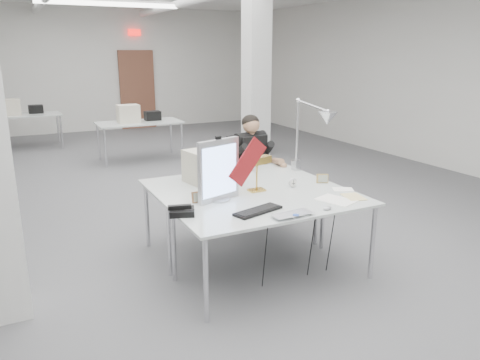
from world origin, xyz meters
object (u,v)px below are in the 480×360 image
object	(u,v)px
laptop	(296,217)
bankers_lamp	(257,175)
desk_main	(275,205)
monitor	(219,170)
beige_monitor	(205,166)
architect_lamp	(310,136)
office_chair	(249,182)
seated_person	(251,151)
desk_phone	(182,212)

from	to	relation	value
laptop	bankers_lamp	size ratio (longest dim) A/B	1.09
desk_main	monitor	bearing A→B (deg)	142.05
beige_monitor	architect_lamp	bearing A→B (deg)	-23.01
beige_monitor	monitor	bearing A→B (deg)	-111.30
monitor	desk_main	bearing A→B (deg)	-55.65
office_chair	seated_person	size ratio (longest dim) A/B	0.98
office_chair	desk_main	bearing A→B (deg)	-120.23
office_chair	monitor	xyz separation A→B (m)	(-0.98, -1.28, 0.56)
monitor	desk_phone	size ratio (longest dim) A/B	2.76
office_chair	seated_person	distance (m)	0.43
seated_person	bankers_lamp	world-z (taller)	seated_person
desk_main	laptop	xyz separation A→B (m)	(-0.04, -0.41, 0.03)
monitor	desk_phone	bearing A→B (deg)	-170.65
desk_main	seated_person	xyz separation A→B (m)	(0.57, 1.55, 0.16)
beige_monitor	bankers_lamp	bearing A→B (deg)	-68.82
monitor	beige_monitor	size ratio (longest dim) A/B	1.59
bankers_lamp	desk_phone	distance (m)	0.96
seated_person	beige_monitor	world-z (taller)	seated_person
desk_main	seated_person	bearing A→B (deg)	69.79
office_chair	architect_lamp	size ratio (longest dim) A/B	1.10
desk_phone	beige_monitor	size ratio (longest dim) A/B	0.57
beige_monitor	laptop	bearing A→B (deg)	-90.33
seated_person	desk_phone	size ratio (longest dim) A/B	4.75
monitor	architect_lamp	xyz separation A→B (m)	(1.26, 0.39, 0.15)
office_chair	monitor	distance (m)	1.70
seated_person	laptop	xyz separation A→B (m)	(-0.61, -1.96, -0.13)
seated_person	desk_main	bearing A→B (deg)	-120.81
seated_person	monitor	bearing A→B (deg)	-139.13
bankers_lamp	architect_lamp	xyz separation A→B (m)	(0.81, 0.29, 0.27)
desk_main	monitor	xyz separation A→B (m)	(-0.41, 0.32, 0.30)
seated_person	desk_phone	bearing A→B (deg)	-144.92
bankers_lamp	architect_lamp	size ratio (longest dim) A/B	0.38
bankers_lamp	desk_phone	bearing A→B (deg)	-177.66
desk_main	architect_lamp	world-z (taller)	architect_lamp
architect_lamp	bankers_lamp	bearing A→B (deg)	-171.33
office_chair	desk_phone	bearing A→B (deg)	-143.96
beige_monitor	architect_lamp	world-z (taller)	architect_lamp
monitor	beige_monitor	bearing A→B (deg)	61.73
architect_lamp	monitor	bearing A→B (deg)	-173.72
office_chair	beige_monitor	xyz separation A→B (m)	(-0.86, -0.64, 0.45)
desk_main	monitor	distance (m)	0.60
desk_phone	seated_person	bearing A→B (deg)	65.45
monitor	desk_phone	world-z (taller)	monitor
laptop	desk_main	bearing A→B (deg)	82.21
laptop	architect_lamp	size ratio (longest dim) A/B	0.42
bankers_lamp	desk_phone	xyz separation A→B (m)	(-0.89, -0.33, -0.14)
seated_person	architect_lamp	xyz separation A→B (m)	(0.28, -0.84, 0.29)
office_chair	laptop	xyz separation A→B (m)	(-0.61, -2.01, 0.29)
desk_phone	architect_lamp	xyz separation A→B (m)	(1.70, 0.61, 0.41)
bankers_lamp	laptop	bearing A→B (deg)	-113.38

